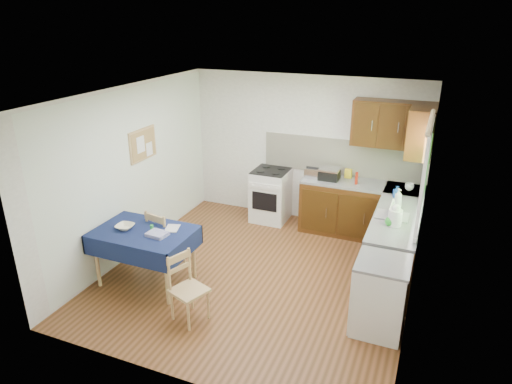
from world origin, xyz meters
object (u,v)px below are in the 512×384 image
at_px(chair_far, 164,239).
at_px(sandwich_press, 329,174).
at_px(toaster, 312,173).
at_px(dining_table, 144,238).
at_px(chair_near, 187,286).
at_px(kettle, 395,216).
at_px(dish_rack, 392,215).

relative_size(chair_far, sandwich_press, 2.90).
distance_m(toaster, sandwich_press, 0.27).
distance_m(dining_table, toaster, 2.93).
height_order(chair_near, kettle, kettle).
xyz_separation_m(chair_near, dish_rack, (2.06, 1.87, 0.48)).
distance_m(dining_table, chair_far, 0.41).
bearing_deg(dish_rack, chair_far, -157.98).
bearing_deg(sandwich_press, kettle, -39.04).
relative_size(sandwich_press, dish_rack, 0.75).
xyz_separation_m(sandwich_press, kettle, (1.18, -1.37, 0.04)).
relative_size(sandwich_press, kettle, 1.09).
bearing_deg(chair_near, sandwich_press, 2.94).
height_order(dining_table, kettle, kettle).
bearing_deg(sandwich_press, dish_rack, -34.29).
height_order(sandwich_press, dish_rack, dish_rack).
relative_size(toaster, sandwich_press, 0.79).
xyz_separation_m(dish_rack, kettle, (0.06, -0.27, 0.11)).
height_order(dining_table, dish_rack, dish_rack).
bearing_deg(kettle, chair_far, -165.61).
distance_m(chair_near, toaster, 3.05).
bearing_deg(toaster, dining_table, -111.71).
height_order(chair_far, toaster, toaster).
height_order(sandwich_press, kettle, kettle).
xyz_separation_m(sandwich_press, dish_rack, (1.12, -1.11, -0.07)).
height_order(chair_near, dish_rack, dish_rack).
relative_size(toaster, dish_rack, 0.59).
height_order(chair_far, sandwich_press, sandwich_press).
bearing_deg(kettle, dining_table, -159.67).
xyz_separation_m(chair_near, kettle, (2.12, 1.60, 0.59)).
xyz_separation_m(chair_far, chair_near, (0.85, -0.84, -0.04)).
bearing_deg(toaster, chair_near, -91.77).
relative_size(dining_table, chair_far, 1.39).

